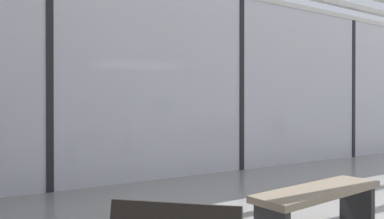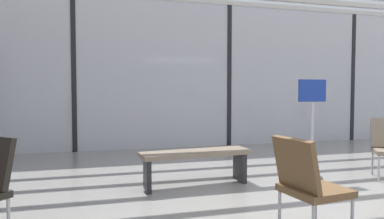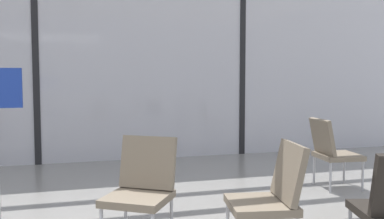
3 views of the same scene
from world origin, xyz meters
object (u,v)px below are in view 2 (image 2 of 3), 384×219
at_px(parked_airplane, 169,69).
at_px(info_sign, 312,132).
at_px(lounge_chair_0, 307,181).
at_px(waiting_bench, 196,159).

xyz_separation_m(parked_airplane, info_sign, (0.32, -8.74, -1.50)).
relative_size(lounge_chair_0, info_sign, 0.60).
bearing_deg(info_sign, waiting_bench, 177.36).
height_order(waiting_bench, info_sign, info_sign).
bearing_deg(lounge_chair_0, waiting_bench, 6.05).
bearing_deg(parked_airplane, waiting_bench, -99.22).
relative_size(parked_airplane, info_sign, 9.98).
bearing_deg(waiting_bench, parked_airplane, -105.17).
distance_m(lounge_chair_0, waiting_bench, 1.91).
relative_size(waiting_bench, info_sign, 1.06).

